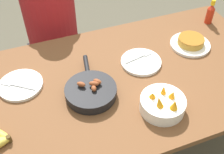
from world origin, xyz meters
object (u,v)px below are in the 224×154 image
at_px(fruit_bowl_mango, 163,104).
at_px(hot_sauce_bottle, 210,13).
at_px(skillet, 91,91).
at_px(person_figure, 55,45).
at_px(empty_plate_far_right, 141,62).
at_px(empty_plate_near_front, 21,85).
at_px(frittata_plate_center, 190,43).

xyz_separation_m(fruit_bowl_mango, hot_sauce_bottle, (0.62, 0.53, 0.03)).
distance_m(skillet, person_figure, 0.79).
relative_size(skillet, fruit_bowl_mango, 1.80).
distance_m(empty_plate_far_right, fruit_bowl_mango, 0.33).
bearing_deg(person_figure, empty_plate_near_front, -115.25).
bearing_deg(fruit_bowl_mango, frittata_plate_center, 43.83).
height_order(frittata_plate_center, empty_plate_far_right, frittata_plate_center).
bearing_deg(hot_sauce_bottle, frittata_plate_center, -144.95).
height_order(skillet, hot_sauce_bottle, hot_sauce_bottle).
distance_m(frittata_plate_center, fruit_bowl_mango, 0.53).
distance_m(empty_plate_near_front, person_figure, 0.67).
distance_m(fruit_bowl_mango, hot_sauce_bottle, 0.82).
bearing_deg(hot_sauce_bottle, skillet, -159.76).
relative_size(empty_plate_near_front, fruit_bowl_mango, 1.06).
bearing_deg(empty_plate_near_front, hot_sauce_bottle, 7.08).
relative_size(frittata_plate_center, fruit_bowl_mango, 1.11).
bearing_deg(skillet, person_figure, 14.15).
distance_m(empty_plate_near_front, empty_plate_far_right, 0.64).
bearing_deg(empty_plate_near_front, skillet, -30.22).
distance_m(frittata_plate_center, empty_plate_far_right, 0.33).
height_order(fruit_bowl_mango, hot_sauce_bottle, hot_sauce_bottle).
xyz_separation_m(empty_plate_near_front, person_figure, (0.27, 0.57, -0.23)).
xyz_separation_m(skillet, empty_plate_far_right, (0.33, 0.13, -0.02)).
xyz_separation_m(empty_plate_far_right, fruit_bowl_mango, (-0.05, -0.33, 0.03)).
distance_m(skillet, frittata_plate_center, 0.68).
bearing_deg(skillet, frittata_plate_center, -65.24).
relative_size(skillet, empty_plate_near_front, 1.70).
bearing_deg(empty_plate_far_right, hot_sauce_bottle, 19.72).
xyz_separation_m(frittata_plate_center, person_figure, (-0.70, 0.59, -0.25)).
bearing_deg(person_figure, frittata_plate_center, -39.89).
height_order(empty_plate_near_front, empty_plate_far_right, same).
relative_size(empty_plate_far_right, hot_sauce_bottle, 1.37).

